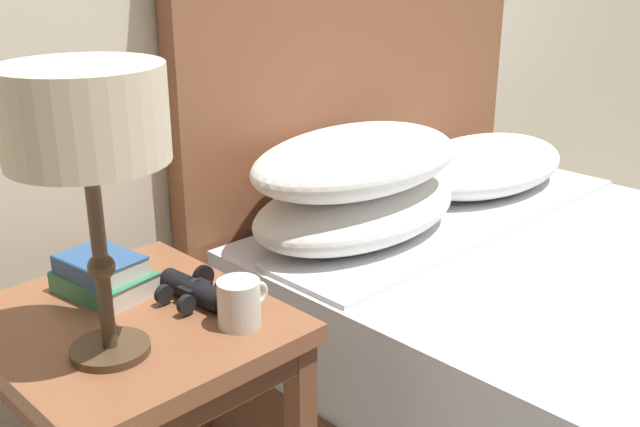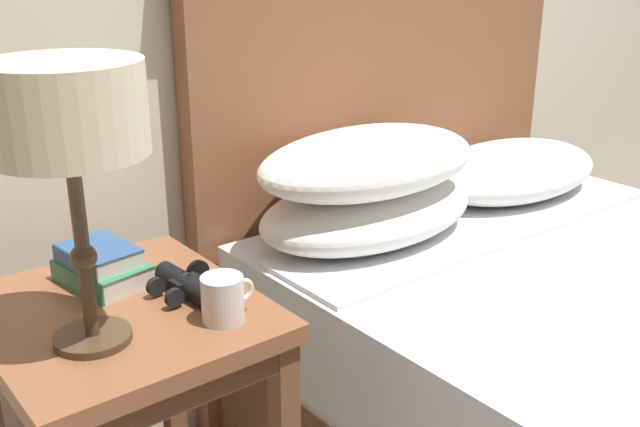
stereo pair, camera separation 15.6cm
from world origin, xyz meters
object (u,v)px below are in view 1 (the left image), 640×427
Objects in this scene: nightstand at (132,362)px; bed at (619,363)px; book_on_nightstand at (104,283)px; book_stacked_on_top at (100,265)px; coffee_mug at (240,303)px; table_lamp at (86,125)px; binoculars_pair at (196,290)px.

bed is at bearing -27.76° from nightstand.
book_stacked_on_top is at bearing 170.03° from book_on_nightstand.
coffee_mug reaches higher than book_on_nightstand.
nightstand is 1.10m from bed.
table_lamp is 0.39m from book_stacked_on_top.
nightstand is 0.19m from book_stacked_on_top.
binoculars_pair is at bearing 90.84° from coffee_mug.
book_on_nightstand is (0.10, 0.20, -0.36)m from table_lamp.
book_stacked_on_top is at bearing 126.44° from binoculars_pair.
bed reaches higher than nightstand.
book_on_nightstand is (-0.94, 0.62, 0.31)m from bed.
book_on_nightstand reaches higher than nightstand.
binoculars_pair reaches higher than book_on_nightstand.
nightstand is at bearing 46.39° from table_lamp.
book_on_nightstand is 1.22× the size of binoculars_pair.
book_on_nightstand is 0.04m from book_stacked_on_top.
nightstand is at bearing -99.95° from book_on_nightstand.
table_lamp is at bearing -117.00° from book_on_nightstand.
bed is 9.59× the size of book_on_nightstand.
coffee_mug is (0.11, -0.28, -0.02)m from book_stacked_on_top.
book_stacked_on_top reaches higher than book_on_nightstand.
book_stacked_on_top is 0.19m from binoculars_pair.
binoculars_pair is at bearing 150.42° from bed.
bed is 11.68× the size of binoculars_pair.
nightstand is 0.17m from binoculars_pair.
table_lamp is 2.90× the size of binoculars_pair.
bed is 1.17m from book_on_nightstand.
table_lamp is 0.41m from coffee_mug.
book_stacked_on_top reaches higher than nightstand.
binoculars_pair is (0.11, -0.15, 0.00)m from book_on_nightstand.
nightstand is 1.30× the size of table_lamp.
book_stacked_on_top is 1.62× the size of coffee_mug.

